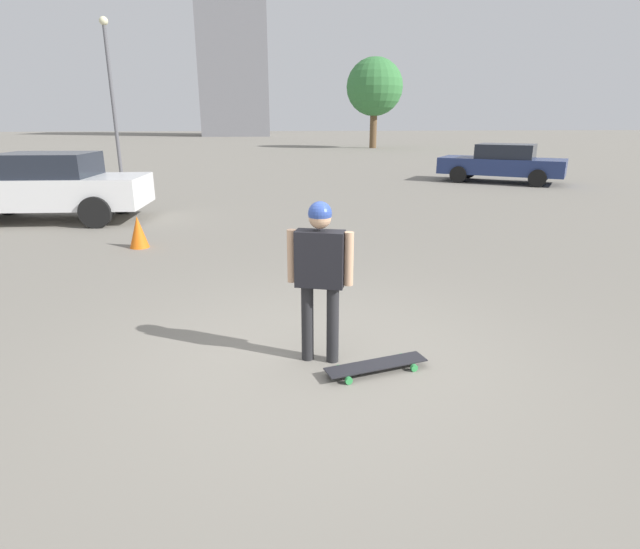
{
  "coord_description": "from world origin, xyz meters",
  "views": [
    {
      "loc": [
        4.44,
        -0.57,
        2.27
      ],
      "look_at": [
        0.0,
        0.0,
        0.89
      ],
      "focal_mm": 28.0,
      "sensor_mm": 36.0,
      "label": 1
    }
  ],
  "objects": [
    {
      "name": "traffic_cone",
      "position": [
        -4.96,
        -2.75,
        0.3
      ],
      "size": [
        0.35,
        0.35,
        0.59
      ],
      "color": "orange",
      "rests_on": "ground_plane"
    },
    {
      "name": "person",
      "position": [
        0.0,
        0.0,
        0.98
      ],
      "size": [
        0.33,
        0.6,
        1.57
      ],
      "rotation": [
        0.0,
        0.0,
        1.25
      ],
      "color": "#262628",
      "rests_on": "ground_plane"
    },
    {
      "name": "tree_distant",
      "position": [
        -38.53,
        9.53,
        4.88
      ],
      "size": [
        4.65,
        4.65,
        7.24
      ],
      "color": "brown",
      "rests_on": "ground_plane"
    },
    {
      "name": "lamp_post",
      "position": [
        -14.16,
        -5.24,
        3.23
      ],
      "size": [
        0.28,
        0.28,
        5.49
      ],
      "color": "#59595E",
      "rests_on": "ground_plane"
    },
    {
      "name": "skateboard",
      "position": [
        0.31,
        0.49,
        0.07
      ],
      "size": [
        0.44,
        1.02,
        0.08
      ],
      "rotation": [
        0.0,
        0.0,
        -1.33
      ],
      "color": "#232328",
      "rests_on": "ground_plane"
    },
    {
      "name": "ground_plane",
      "position": [
        0.0,
        0.0,
        0.0
      ],
      "size": [
        220.0,
        220.0,
        0.0
      ],
      "primitive_type": "plane",
      "color": "gray"
    },
    {
      "name": "building_block_distant",
      "position": [
        -78.01,
        -3.01,
        13.23
      ],
      "size": [
        14.12,
        9.72,
        26.45
      ],
      "color": "slate",
      "rests_on": "ground_plane"
    },
    {
      "name": "car_parked_near",
      "position": [
        -7.92,
        -5.38,
        0.81
      ],
      "size": [
        2.22,
        4.59,
        1.56
      ],
      "rotation": [
        0.0,
        0.0,
        -1.63
      ],
      "color": "silver",
      "rests_on": "ground_plane"
    },
    {
      "name": "car_parked_far",
      "position": [
        -13.79,
        8.75,
        0.73
      ],
      "size": [
        4.07,
        4.72,
        1.42
      ],
      "rotation": [
        0.0,
        0.0,
        -2.18
      ],
      "color": "navy",
      "rests_on": "ground_plane"
    }
  ]
}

